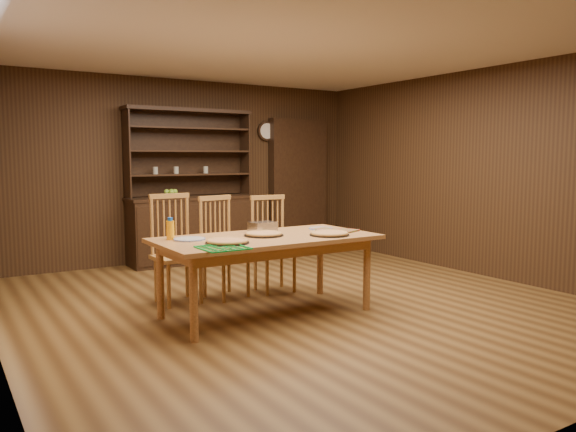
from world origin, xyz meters
TOP-DOWN VIEW (x-y plane):
  - floor at (0.00, 0.00)m, footprint 6.00×6.00m
  - room_shell at (0.00, 0.00)m, footprint 6.00×6.00m
  - china_hutch at (-0.00, 2.75)m, footprint 1.84×0.52m
  - doorway at (1.90, 2.90)m, footprint 1.00×0.18m
  - wall_clock at (1.35, 2.96)m, footprint 0.30×0.05m
  - dining_table at (-0.47, -0.16)m, footprint 2.06×1.03m
  - chair_left at (-1.02, 0.79)m, footprint 0.48×0.46m
  - chair_center at (-0.52, 0.72)m, footprint 0.53×0.52m
  - chair_right at (0.08, 0.68)m, footprint 0.47×0.45m
  - pizza_left at (-0.97, -0.34)m, footprint 0.38×0.38m
  - pizza_right at (0.08, -0.41)m, footprint 0.38×0.38m
  - pizza_center at (-0.46, -0.10)m, footprint 0.38×0.38m
  - cooling_rack at (-1.12, -0.56)m, footprint 0.42×0.42m
  - plate_left at (-1.17, 0.02)m, footprint 0.29×0.29m
  - plate_right at (0.27, -0.01)m, footprint 0.25×0.25m
  - foil_dish at (-0.33, 0.15)m, footprint 0.27×0.20m
  - juice_bottle at (-1.30, 0.14)m, footprint 0.07×0.07m
  - pot_holder_a at (0.39, -0.26)m, footprint 0.28×0.28m
  - pot_holder_b at (0.26, -0.07)m, footprint 0.20×0.20m
  - fruit_bowl at (-0.34, 2.69)m, footprint 0.27×0.27m

SIDE VIEW (x-z plane):
  - floor at x=0.00m, z-range 0.00..0.00m
  - chair_right at x=0.08m, z-range 0.03..1.10m
  - chair_center at x=-0.52m, z-range 0.03..1.12m
  - chair_left at x=-1.02m, z-range 0.04..1.15m
  - china_hutch at x=0.00m, z-range -0.49..1.68m
  - dining_table at x=-0.47m, z-range 0.30..1.05m
  - pot_holder_b at x=0.26m, z-range 0.75..0.77m
  - pot_holder_a at x=0.39m, z-range 0.75..0.77m
  - cooling_rack at x=-1.12m, z-range 0.75..0.77m
  - plate_left at x=-1.17m, z-range 0.75..0.77m
  - plate_right at x=0.27m, z-range 0.75..0.77m
  - pizza_center at x=-0.46m, z-range 0.75..0.79m
  - pizza_left at x=-0.97m, z-range 0.75..0.79m
  - pizza_right at x=0.08m, z-range 0.75..0.79m
  - foil_dish at x=-0.33m, z-range 0.75..0.85m
  - juice_bottle at x=-1.30m, z-range 0.74..0.94m
  - fruit_bowl at x=-0.34m, z-range 0.93..1.04m
  - doorway at x=1.90m, z-range 0.00..2.10m
  - room_shell at x=0.00m, z-range -1.42..4.58m
  - wall_clock at x=1.35m, z-range 1.75..2.05m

